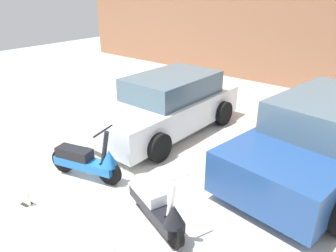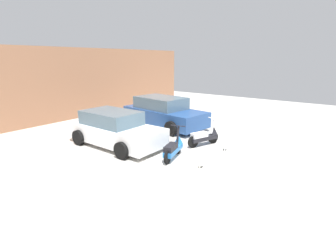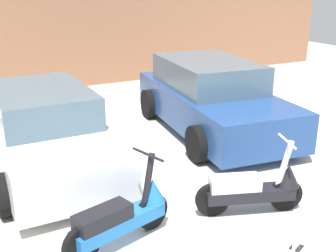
{
  "view_description": "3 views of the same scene",
  "coord_description": "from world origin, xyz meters",
  "views": [
    {
      "loc": [
        3.47,
        -1.85,
        3.21
      ],
      "look_at": [
        -0.12,
        2.46,
        0.75
      ],
      "focal_mm": 35.0,
      "sensor_mm": 36.0,
      "label": 1
    },
    {
      "loc": [
        -7.44,
        -3.7,
        3.2
      ],
      "look_at": [
        0.23,
        2.13,
        0.71
      ],
      "focal_mm": 28.0,
      "sensor_mm": 36.0,
      "label": 2
    },
    {
      "loc": [
        -2.33,
        -2.88,
        2.91
      ],
      "look_at": [
        0.49,
        2.46,
        0.82
      ],
      "focal_mm": 45.0,
      "sensor_mm": 36.0,
      "label": 3
    }
  ],
  "objects": [
    {
      "name": "car_rear_center",
      "position": [
        2.24,
        3.92,
        0.68
      ],
      "size": [
        2.4,
        4.36,
        1.42
      ],
      "rotation": [
        0.0,
        0.0,
        -1.69
      ],
      "color": "navy",
      "rests_on": "ground_plane"
    },
    {
      "name": "scooter_front_left",
      "position": [
        -0.81,
        1.1,
        0.36
      ],
      "size": [
        1.42,
        0.67,
        1.02
      ],
      "rotation": [
        0.0,
        0.0,
        0.27
      ],
      "color": "black",
      "rests_on": "ground_plane"
    },
    {
      "name": "car_rear_left",
      "position": [
        -1.1,
        3.62,
        0.62
      ],
      "size": [
        1.87,
        3.84,
        1.3
      ],
      "rotation": [
        0.0,
        0.0,
        -1.58
      ],
      "color": "white",
      "rests_on": "ground_plane"
    },
    {
      "name": "placard_near_right_scooter",
      "position": [
        0.9,
        0.07,
        0.11
      ],
      "size": [
        0.2,
        0.17,
        0.26
      ],
      "rotation": [
        0.0,
        0.0,
        0.4
      ],
      "color": "black",
      "rests_on": "ground_plane"
    },
    {
      "name": "wall_back",
      "position": [
        0.0,
        8.85,
        1.88
      ],
      "size": [
        19.6,
        0.12,
        3.77
      ],
      "primitive_type": "cube",
      "color": "#9E6B4C",
      "rests_on": "ground_plane"
    },
    {
      "name": "scooter_front_right",
      "position": [
        0.96,
        0.93,
        0.36
      ],
      "size": [
        1.38,
        0.72,
        1.0
      ],
      "rotation": [
        0.0,
        0.0,
        -0.34
      ],
      "color": "black",
      "rests_on": "ground_plane"
    }
  ]
}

